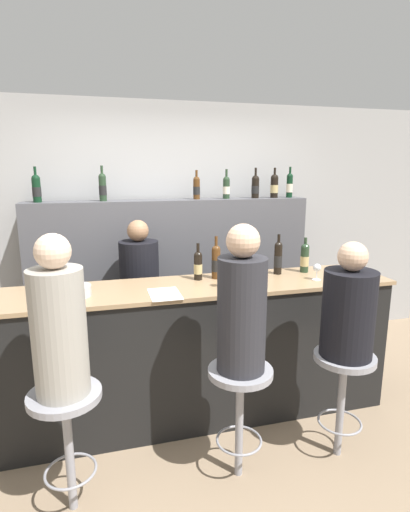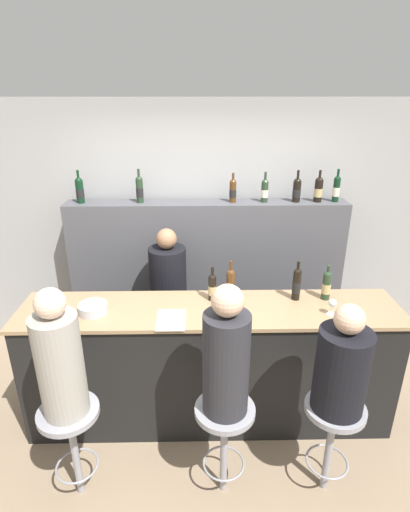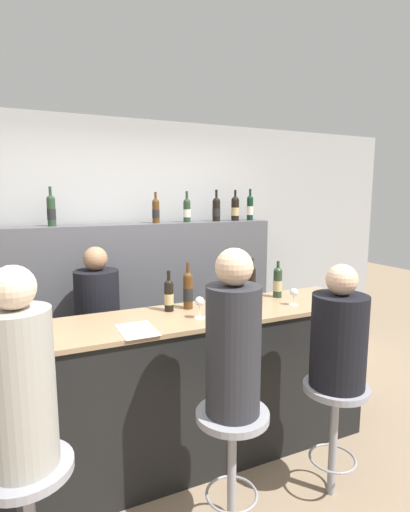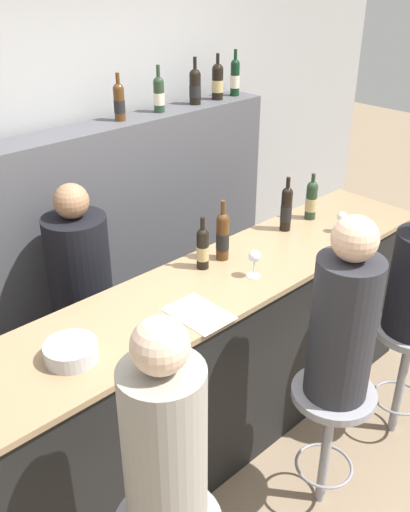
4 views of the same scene
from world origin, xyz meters
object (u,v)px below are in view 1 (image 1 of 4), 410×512
object	(u,v)px
wine_bottle_counter_2	(278,257)
wine_bottle_backbar_6	(290,185)
wine_bottle_backbar_3	(226,187)
guest_seated_right	(349,309)
bar_stool_middle	(240,392)
wine_bottle_counter_0	(198,265)
wine_bottle_counter_1	(216,261)
wine_glass_1	(317,269)
bartender	(141,308)
wine_bottle_backbar_4	(255,186)
guest_seated_left	(59,325)
wine_bottle_backbar_1	(103,187)
wine_bottle_backbar_5	(274,186)
metal_bowl	(75,291)
guest_seated_middle	(242,307)
bar_stool_right	(343,377)
wine_glass_0	(223,273)
wine_bottle_backbar_2	(197,187)
wine_bottle_backbar_0	(36,188)
wine_bottle_counter_3	(305,257)
bar_stool_left	(66,418)

from	to	relation	value
wine_bottle_counter_2	wine_bottle_backbar_6	bearing A→B (deg)	59.89
wine_bottle_backbar_3	guest_seated_right	distance (m)	1.97
bar_stool_middle	guest_seated_right	size ratio (longest dim) A/B	0.98
wine_bottle_counter_0	wine_bottle_counter_1	world-z (taller)	wine_bottle_counter_1
wine_glass_1	bartender	bearing A→B (deg)	147.34
wine_bottle_counter_0	wine_bottle_backbar_4	distance (m)	1.43
guest_seated_left	guest_seated_right	distance (m)	1.74
guest_seated_right	wine_bottle_backbar_6	bearing A→B (deg)	75.56
wine_bottle_backbar_1	bar_stool_middle	distance (m)	2.30
wine_bottle_backbar_1	wine_bottle_backbar_5	world-z (taller)	wine_bottle_backbar_1
metal_bowl	guest_seated_middle	bearing A→B (deg)	-33.75
wine_bottle_counter_1	bar_stool_right	size ratio (longest dim) A/B	0.46
guest_seated_left	bar_stool_middle	world-z (taller)	guest_seated_left
wine_bottle_backbar_6	wine_bottle_backbar_5	bearing A→B (deg)	-180.00
metal_bowl	bar_stool_right	xyz separation A→B (m)	(1.70, -0.65, -0.54)
wine_glass_0	wine_bottle_counter_2	bearing A→B (deg)	24.16
wine_bottle_backbar_2	wine_bottle_backbar_5	bearing A→B (deg)	-0.00
wine_bottle_backbar_1	wine_glass_1	world-z (taller)	wine_bottle_backbar_1
bar_stool_middle	guest_seated_middle	size ratio (longest dim) A/B	0.83
bar_stool_right	wine_bottle_backbar_4	bearing A→B (deg)	87.46
wine_bottle_counter_2	wine_glass_0	distance (m)	0.61
wine_bottle_backbar_3	metal_bowl	distance (m)	1.98
wine_bottle_backbar_0	wine_bottle_backbar_5	bearing A→B (deg)	0.00
guest_seated_middle	guest_seated_right	distance (m)	0.73
wine_bottle_backbar_0	wine_bottle_backbar_2	size ratio (longest dim) A/B	1.11
wine_bottle_backbar_5	bartender	world-z (taller)	wine_bottle_backbar_5
wine_bottle_backbar_1	wine_bottle_backbar_0	bearing A→B (deg)	-180.00
wine_bottle_backbar_5	metal_bowl	size ratio (longest dim) A/B	1.41
wine_bottle_counter_1	wine_bottle_backbar_1	xyz separation A→B (m)	(-0.82, 0.99, 0.55)
wine_bottle_counter_2	bartender	size ratio (longest dim) A/B	0.22
guest_seated_right	bartender	size ratio (longest dim) A/B	0.50
wine_bottle_counter_1	wine_bottle_backbar_6	xyz separation A→B (m)	(1.11, 0.99, 0.55)
guest_seated_middle	wine_bottle_counter_2	bearing A→B (deg)	53.39
wine_bottle_backbar_3	wine_glass_1	world-z (taller)	wine_bottle_backbar_3
wine_bottle_counter_0	guest_seated_left	distance (m)	1.28
wine_bottle_counter_2	wine_bottle_counter_3	xyz separation A→B (m)	(0.24, -0.00, -0.01)
wine_glass_0	wine_glass_1	bearing A→B (deg)	0.00
wine_bottle_backbar_5	bartender	distance (m)	1.87
wine_bottle_counter_0	wine_bottle_backbar_3	world-z (taller)	wine_bottle_backbar_3
wine_bottle_counter_0	bar_stool_middle	distance (m)	1.04
wine_bottle_backbar_3	bartender	size ratio (longest dim) A/B	0.20
wine_bottle_counter_1	bar_stool_right	bearing A→B (deg)	-52.84
metal_bowl	bar_stool_right	distance (m)	1.89
wine_bottle_backbar_5	guest_seated_middle	xyz separation A→B (m)	(-1.02, -1.83, -0.62)
wine_bottle_backbar_1	guest_seated_left	xyz separation A→B (m)	(-0.29, -1.83, -0.64)
metal_bowl	guest_seated_middle	distance (m)	1.17
wine_glass_1	bar_stool_left	size ratio (longest dim) A/B	0.17
guest_seated_left	bar_stool_right	xyz separation A→B (m)	(1.74, -0.00, -0.55)
wine_glass_1	guest_seated_middle	bearing A→B (deg)	-144.84
wine_bottle_backbar_6	wine_glass_1	world-z (taller)	wine_bottle_backbar_6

